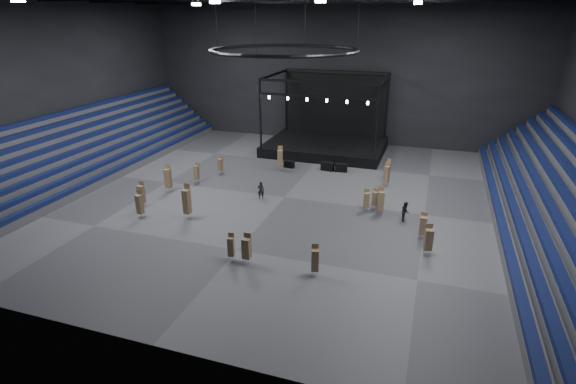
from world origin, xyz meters
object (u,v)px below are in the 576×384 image
(chair_stack_9, at_px, (315,260))
(chair_stack_0, at_px, (366,200))
(flight_case_left, at_px, (289,164))
(flight_case_mid, at_px, (328,166))
(chair_stack_12, at_px, (231,246))
(chair_stack_10, at_px, (197,172))
(man_center, at_px, (261,190))
(chair_stack_5, at_px, (375,198))
(crew_member, at_px, (405,211))
(chair_stack_4, at_px, (168,178))
(chair_stack_6, at_px, (247,248))
(chair_stack_11, at_px, (423,225))
(chair_stack_14, at_px, (141,194))
(chair_stack_1, at_px, (187,201))
(chair_stack_8, at_px, (388,169))
(stage, at_px, (327,139))
(flight_case_right, at_px, (341,168))
(chair_stack_15, at_px, (280,158))
(chair_stack_2, at_px, (220,164))
(chair_stack_13, at_px, (140,204))
(chair_stack_16, at_px, (381,200))
(chair_stack_7, at_px, (387,174))

(chair_stack_9, bearing_deg, chair_stack_0, 63.70)
(flight_case_left, xyz_separation_m, flight_case_mid, (4.25, 0.35, 0.08))
(flight_case_left, distance_m, chair_stack_12, 20.40)
(flight_case_left, xyz_separation_m, chair_stack_10, (-7.23, -7.49, 0.73))
(chair_stack_0, xyz_separation_m, man_center, (-9.57, -0.20, -0.24))
(chair_stack_5, height_order, crew_member, chair_stack_5)
(chair_stack_4, height_order, chair_stack_6, chair_stack_4)
(flight_case_mid, distance_m, chair_stack_4, 16.83)
(chair_stack_11, bearing_deg, flight_case_mid, 127.22)
(crew_member, bearing_deg, chair_stack_14, 95.05)
(chair_stack_0, height_order, chair_stack_11, chair_stack_11)
(flight_case_mid, distance_m, man_center, 10.49)
(chair_stack_14, bearing_deg, chair_stack_0, 20.47)
(chair_stack_1, bearing_deg, chair_stack_8, 48.92)
(stage, xyz_separation_m, crew_member, (10.96, -17.87, -0.63))
(stage, distance_m, flight_case_mid, 7.82)
(man_center, bearing_deg, flight_case_right, -139.00)
(flight_case_left, bearing_deg, crew_member, -37.04)
(chair_stack_15, relative_size, man_center, 1.60)
(chair_stack_8, bearing_deg, flight_case_left, -160.29)
(chair_stack_9, height_order, chair_stack_14, chair_stack_14)
(flight_case_mid, distance_m, chair_stack_2, 11.45)
(chair_stack_1, distance_m, chair_stack_9, 13.32)
(flight_case_mid, xyz_separation_m, chair_stack_4, (-12.79, -10.90, 0.96))
(chair_stack_0, distance_m, chair_stack_13, 18.93)
(flight_case_mid, xyz_separation_m, chair_stack_0, (5.69, -9.54, 0.62))
(chair_stack_10, xyz_separation_m, man_center, (7.60, -1.89, -0.26))
(chair_stack_10, bearing_deg, chair_stack_16, -0.52)
(chair_stack_2, bearing_deg, crew_member, 3.18)
(stage, height_order, chair_stack_4, stage)
(chair_stack_11, height_order, chair_stack_12, chair_stack_11)
(flight_case_right, distance_m, chair_stack_16, 11.25)
(stage, height_order, chair_stack_16, stage)
(chair_stack_15, bearing_deg, chair_stack_12, -95.83)
(flight_case_right, relative_size, chair_stack_8, 0.61)
(chair_stack_7, bearing_deg, chair_stack_0, -82.97)
(chair_stack_8, xyz_separation_m, chair_stack_9, (-2.28, -20.00, 0.06))
(chair_stack_4, xyz_separation_m, chair_stack_6, (12.23, -9.81, -0.22))
(chair_stack_16, bearing_deg, stage, 103.64)
(stage, height_order, chair_stack_10, stage)
(chair_stack_9, distance_m, chair_stack_13, 16.53)
(chair_stack_0, bearing_deg, crew_member, -34.07)
(chair_stack_0, distance_m, chair_stack_12, 13.34)
(chair_stack_10, height_order, chair_stack_14, chair_stack_14)
(chair_stack_0, height_order, chair_stack_1, chair_stack_1)
(flight_case_right, height_order, chair_stack_0, chair_stack_0)
(chair_stack_16, height_order, crew_member, chair_stack_16)
(chair_stack_7, distance_m, chair_stack_13, 23.03)
(chair_stack_2, distance_m, chair_stack_7, 17.12)
(chair_stack_13, relative_size, man_center, 1.44)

